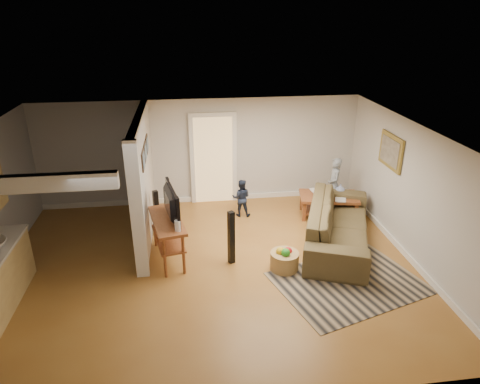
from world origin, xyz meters
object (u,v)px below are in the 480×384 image
Objects in this scene: sofa at (337,243)px; coffee_table at (329,200)px; child at (332,210)px; toy_basket at (284,260)px; speaker_left at (231,238)px; speaker_right at (157,213)px; tv_console at (168,223)px; toddler at (241,215)px.

coffee_table is (0.22, 1.23, 0.39)m from sofa.
child is at bearing 56.29° from coffee_table.
coffee_table is at bearing 53.47° from toy_basket.
speaker_left reaches higher than speaker_right.
tv_console is 1.10× the size of child.
speaker_left is at bearing -64.81° from speaker_right.
toddler is at bearing 101.90° from toy_basket.
speaker_right is 0.77× the size of child.
tv_console is 1.42× the size of speaker_right.
child is at bearing 12.67° from tv_console.
speaker_left is 1.90m from speaker_right.
speaker_right is (-3.82, -0.39, 0.10)m from coffee_table.
coffee_table is 2.94m from speaker_left.
toddler is (-0.48, 2.28, -0.19)m from toy_basket.
coffee_table is 1.09× the size of child.
speaker_right is 1.90× the size of toy_basket.
child is (0.18, 0.27, -0.39)m from coffee_table.
sofa is at bearing -6.53° from child.
tv_console is at bearing 143.31° from speaker_left.
coffee_table is at bearing 10.06° from tv_console.
speaker_left is 1.04m from toy_basket.
speaker_right reaches higher than coffee_table.
speaker_right is at bearing -174.14° from coffee_table.
toddler is at bearing 53.92° from speaker_left.
speaker_left reaches higher than sofa.
child is at bearing 13.65° from speaker_left.
toy_basket is 0.59× the size of toddler.
speaker_right reaches higher than child.
speaker_left is at bearing 159.42° from toy_basket.
tv_console is 2.41m from toddler.
sofa is at bearing 31.70° from toy_basket.
toddler is (-1.97, 0.26, -0.39)m from coffee_table.
tv_console reaches higher than toddler.
coffee_table is 1.41× the size of speaker_right.
tv_console is at bearing -158.54° from coffee_table.
tv_console is 2.71× the size of toy_basket.
child is (2.60, 1.94, -0.52)m from speaker_left.
toy_basket is 0.41× the size of child.
sofa is 2.30m from speaker_left.
tv_console is 1.19m from speaker_left.
sofa is 2.30m from toddler.
speaker_right is (-1.40, 1.28, -0.03)m from speaker_left.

